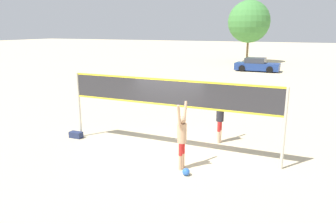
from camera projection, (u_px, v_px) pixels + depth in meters
ground_plane at (168, 150)px, 11.59m from camera, size 200.00×200.00×0.00m
volleyball_net at (168, 97)px, 11.11m from camera, size 7.72×0.09×2.55m
player_spiker at (182, 135)px, 9.82m from camera, size 0.28×0.70×2.07m
player_blocker at (220, 115)px, 12.15m from camera, size 0.28×0.69×2.05m
volleyball at (186, 172)px, 9.58m from camera, size 0.23×0.23×0.23m
gear_bag at (76, 135)px, 12.89m from camera, size 0.51×0.27×0.24m
parked_car_near at (257, 65)px, 32.89m from camera, size 4.31×1.93×1.34m
tree_left_cluster at (249, 22)px, 40.36m from camera, size 5.15×5.15×7.58m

